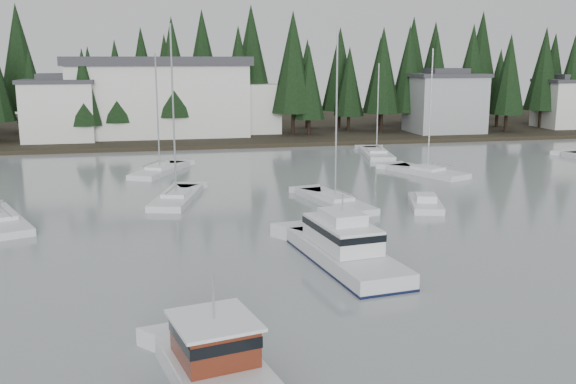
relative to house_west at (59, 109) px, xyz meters
name	(u,v)px	position (x,y,z in m)	size (l,w,h in m)	color
far_shore_land	(190,127)	(18.00, 18.00, -4.65)	(240.00, 54.00, 1.00)	black
conifer_treeline	(195,135)	(18.00, 7.00, -4.65)	(200.00, 22.00, 20.00)	black
house_west	(59,109)	(0.00, 0.00, 0.00)	(9.54, 7.42, 8.75)	silver
house_east_a	(445,102)	(54.00, -1.00, 0.25)	(10.60, 8.48, 9.25)	#999EA0
house_east_b	(569,102)	(76.00, 1.00, -0.25)	(9.54, 7.42, 8.25)	silver
harbor_inn	(174,97)	(15.04, 3.34, 1.12)	(29.50, 11.50, 10.90)	silver
cabin_cruiser_center	(344,251)	(21.98, -55.97, -3.98)	(4.58, 10.75, 4.47)	silver
sailboat_1	(160,172)	(12.38, -24.59, -4.59)	(6.32, 9.38, 12.23)	silver
sailboat_2	(176,199)	(13.47, -37.82, -4.57)	(4.87, 9.08, 14.36)	silver
sailboat_3	(376,155)	(37.40, -18.24, -4.60)	(4.46, 9.59, 11.18)	silver
sailboat_5	(335,203)	(25.56, -41.78, -4.57)	(4.41, 9.43, 14.24)	silver
sailboat_6	(1,223)	(1.31, -42.68, -4.59)	(5.80, 9.61, 11.31)	silver
sailboat_9	(427,174)	(38.16, -30.91, -4.59)	(6.11, 8.84, 12.66)	silver
runabout_1	(425,206)	(32.08, -44.17, -4.52)	(3.78, 5.96, 1.42)	silver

